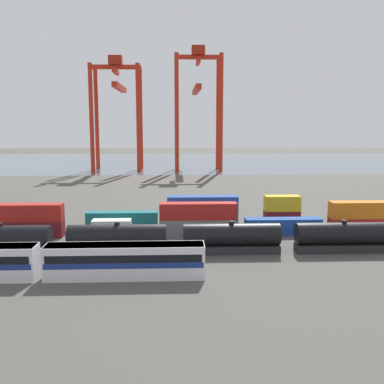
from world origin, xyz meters
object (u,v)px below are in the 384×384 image
freight_tank_row (175,238)px  shipping_container_5 (283,226)px  gantry_crane_west (117,101)px  gantry_crane_central (198,97)px  shipping_container_0 (24,229)px  passenger_train (41,260)px

freight_tank_row → shipping_container_5: 19.91m
gantry_crane_west → gantry_crane_central: 30.12m
shipping_container_0 → gantry_crane_west: gantry_crane_west is taller
passenger_train → freight_tank_row: 17.90m
gantry_crane_west → shipping_container_0: bearing=-91.3°
freight_tank_row → shipping_container_0: freight_tank_row is taller
shipping_container_0 → gantry_crane_central: (32.42, 102.34, 25.85)m
passenger_train → gantry_crane_central: gantry_crane_central is taller
passenger_train → shipping_container_0: 21.04m
shipping_container_0 → gantry_crane_central: size_ratio=0.27×
freight_tank_row → gantry_crane_west: size_ratio=1.43×
passenger_train → gantry_crane_central: size_ratio=0.82×
passenger_train → gantry_crane_west: gantry_crane_west is taller
gantry_crane_west → gantry_crane_central: gantry_crane_central is taller
shipping_container_0 → gantry_crane_central: bearing=72.4°
freight_tank_row → gantry_crane_central: 115.35m
gantry_crane_central → shipping_container_0: bearing=-107.6°
shipping_container_5 → gantry_crane_west: bearing=110.6°
gantry_crane_west → gantry_crane_central: (30.09, 0.23, 1.34)m
shipping_container_0 → shipping_container_5: size_ratio=1.00×
shipping_container_0 → passenger_train: bearing=-67.0°
freight_tank_row → passenger_train: bearing=-148.1°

